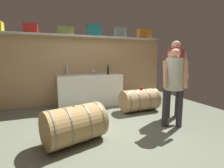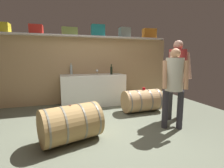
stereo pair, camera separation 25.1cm
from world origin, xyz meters
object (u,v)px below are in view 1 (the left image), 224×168
wine_bottle_clear (67,69)px  wine_barrel_near (140,100)px  toolcase_orange (144,34)px  wine_barrel_far (74,124)px  toolcase_red (31,29)px  tasting_cup (142,88)px  toolcase_teal (94,31)px  wine_bottle_dark (108,70)px  toolcase_grey (120,33)px  work_cabinet (90,90)px  toolcase_olive (65,31)px  wine_glass (93,71)px  winemaker_pouring (175,71)px  visitor_tasting (174,80)px

wine_bottle_clear → wine_barrel_near: bearing=-37.2°
toolcase_orange → wine_barrel_far: toolcase_orange is taller
toolcase_red → tasting_cup: 3.17m
toolcase_teal → wine_barrel_far: size_ratio=0.35×
toolcase_teal → wine_bottle_dark: size_ratio=1.29×
toolcase_grey → wine_barrel_far: toolcase_grey is taller
work_cabinet → toolcase_olive: bearing=157.1°
wine_bottle_dark → toolcase_red: bearing=170.2°
wine_bottle_clear → wine_barrel_far: wine_bottle_clear is taller
toolcase_orange → wine_bottle_clear: (-2.45, 0.01, -1.08)m
work_cabinet → wine_barrel_near: work_cabinet is taller
wine_glass → wine_barrel_near: 1.59m
toolcase_orange → tasting_cup: size_ratio=5.75×
wine_glass → wine_barrel_near: bearing=-51.9°
wine_bottle_clear → wine_bottle_dark: (1.09, -0.35, -0.02)m
toolcase_teal → work_cabinet: bearing=-127.9°
wine_bottle_clear → toolcase_teal: bearing=-0.9°
toolcase_grey → winemaker_pouring: size_ratio=0.18×
toolcase_orange → wine_barrel_far: 3.93m
wine_glass → wine_barrel_far: size_ratio=0.13×
toolcase_red → wine_glass: toolcase_red is taller
toolcase_teal → toolcase_grey: (0.82, 0.00, -0.02)m
toolcase_red → toolcase_orange: bearing=1.3°
toolcase_red → toolcase_grey: toolcase_grey is taller
toolcase_orange → wine_barrel_near: 2.34m
toolcase_olive → work_cabinet: 1.74m
toolcase_red → wine_bottle_dark: size_ratio=1.12×
toolcase_teal → winemaker_pouring: bearing=-51.8°
work_cabinet → visitor_tasting: visitor_tasting is taller
work_cabinet → wine_barrel_near: size_ratio=1.85×
wine_glass → tasting_cup: wine_glass is taller
toolcase_teal → visitor_tasting: (0.90, -2.34, -1.18)m
toolcase_orange → visitor_tasting: 2.72m
work_cabinet → wine_barrel_near: 1.44m
toolcase_red → toolcase_teal: 1.64m
toolcase_orange → visitor_tasting: toolcase_orange is taller
toolcase_grey → wine_glass: bearing=-174.3°
toolcase_olive → winemaker_pouring: bearing=-44.7°
winemaker_pouring → toolcase_grey: bearing=-77.8°
wine_bottle_clear → wine_glass: wine_bottle_clear is taller
wine_barrel_near → wine_barrel_far: 2.10m
visitor_tasting → tasting_cup: bearing=-61.7°
wine_bottle_dark → wine_barrel_far: size_ratio=0.27×
toolcase_orange → winemaker_pouring: bearing=-96.7°
toolcase_grey → visitor_tasting: toolcase_grey is taller
tasting_cup → wine_bottle_dark: bearing=123.3°
toolcase_olive → visitor_tasting: (1.69, -2.34, -1.13)m
toolcase_red → wine_bottle_dark: 2.24m
toolcase_red → winemaker_pouring: 3.64m
wine_bottle_clear → tasting_cup: bearing=-36.4°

